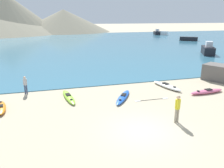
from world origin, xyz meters
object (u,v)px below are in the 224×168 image
kayak_on_sand_2 (207,92)px  loose_paddle (152,100)px  kayak_on_sand_0 (167,86)px  kayak_on_sand_4 (0,108)px  person_near_waterline (25,84)px  moored_boat_0 (208,50)px  kayak_on_sand_3 (123,97)px  person_near_foreground (177,107)px  moored_boat_3 (157,33)px  moored_boat_1 (163,33)px  moored_boat_2 (189,39)px  shoreline_rock (220,73)px  kayak_on_sand_1 (69,97)px

kayak_on_sand_2 → loose_paddle: bearing=-178.2°
kayak_on_sand_0 → kayak_on_sand_4: kayak_on_sand_0 is taller
person_near_waterline → moored_boat_0: bearing=24.8°
kayak_on_sand_3 → person_near_foreground: size_ratio=1.85×
kayak_on_sand_4 → moored_boat_3: moored_boat_3 is taller
moored_boat_1 → kayak_on_sand_0: bearing=-117.9°
kayak_on_sand_4 → moored_boat_0: size_ratio=0.58×
moored_boat_2 → shoreline_rock: shoreline_rock is taller
kayak_on_sand_3 → person_near_foreground: person_near_foreground is taller
person_near_foreground → moored_boat_0: bearing=48.1°
person_near_foreground → shoreline_rock: 11.60m
loose_paddle → shoreline_rock: shoreline_rock is taller
kayak_on_sand_4 → person_near_foreground: person_near_foreground is taller
moored_boat_0 → moored_boat_2: 23.06m
kayak_on_sand_0 → moored_boat_0: 21.70m
kayak_on_sand_4 → kayak_on_sand_1: bearing=11.7°
kayak_on_sand_0 → kayak_on_sand_1: bearing=-177.4°
moored_boat_2 → loose_paddle: size_ratio=1.66×
kayak_on_sand_1 → loose_paddle: size_ratio=1.27×
person_near_foreground → kayak_on_sand_0: bearing=65.6°
moored_boat_2 → moored_boat_0: bearing=-116.4°
shoreline_rock → kayak_on_sand_1: bearing=-175.9°
kayak_on_sand_1 → moored_boat_2: (35.15, 35.72, 0.44)m
moored_boat_3 → shoreline_rock: (-21.42, -56.28, 0.03)m
moored_boat_2 → shoreline_rock: 39.95m
kayak_on_sand_2 → kayak_on_sand_1: bearing=170.5°
kayak_on_sand_0 → moored_boat_2: moored_boat_2 is taller
person_near_waterline → loose_paddle: size_ratio=0.55×
kayak_on_sand_3 → kayak_on_sand_4: (-8.94, 0.19, 0.04)m
moored_boat_1 → person_near_waterline: bearing=-127.8°
loose_paddle → shoreline_rock: size_ratio=0.95×
kayak_on_sand_2 → moored_boat_1: bearing=65.1°
loose_paddle → moored_boat_1: bearing=61.1°
person_near_waterline → moored_boat_1: size_ratio=0.46×
person_near_foreground → shoreline_rock: (9.19, 7.07, -0.20)m
person_near_foreground → moored_boat_2: size_ratio=0.38×
kayak_on_sand_2 → kayak_on_sand_0: bearing=137.0°
moored_boat_0 → loose_paddle: bearing=-137.4°
kayak_on_sand_4 → person_near_foreground: bearing=-24.7°
person_near_waterline → moored_boat_3: moored_boat_3 is taller
shoreline_rock → moored_boat_0: bearing=55.3°
kayak_on_sand_3 → moored_boat_1: bearing=59.1°
moored_boat_3 → moored_boat_1: bearing=-57.8°
moored_boat_0 → moored_boat_3: moored_boat_0 is taller
moored_boat_3 → shoreline_rock: bearing=-110.8°
kayak_on_sand_2 → moored_boat_1: (26.54, 57.21, 0.58)m
kayak_on_sand_4 → person_near_waterline: (1.43, 3.03, 0.72)m
moored_boat_3 → shoreline_rock: 60.22m
kayak_on_sand_2 → person_near_foreground: size_ratio=1.89×
kayak_on_sand_2 → loose_paddle: kayak_on_sand_2 is taller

